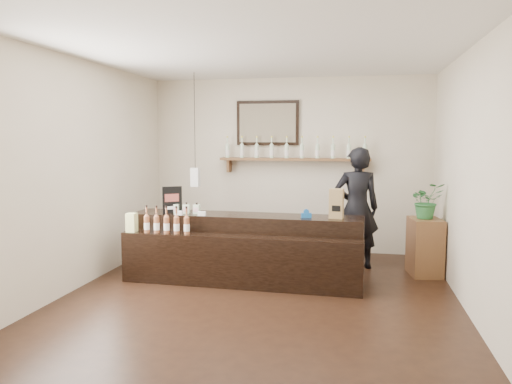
{
  "coord_description": "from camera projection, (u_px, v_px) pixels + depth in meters",
  "views": [
    {
      "loc": [
        1.08,
        -5.56,
        1.83
      ],
      "look_at": [
        -0.19,
        0.7,
        1.14
      ],
      "focal_mm": 35.0,
      "sensor_mm": 36.0,
      "label": 1
    }
  ],
  "objects": [
    {
      "name": "ground",
      "position": [
        260.0,
        296.0,
        5.82
      ],
      "size": [
        5.0,
        5.0,
        0.0
      ],
      "primitive_type": "plane",
      "color": "black",
      "rests_on": "ground"
    },
    {
      "name": "room_shell",
      "position": [
        260.0,
        150.0,
        5.64
      ],
      "size": [
        5.0,
        5.0,
        5.0
      ],
      "color": "beige",
      "rests_on": "ground"
    },
    {
      "name": "back_wall_decor",
      "position": [
        278.0,
        143.0,
        7.98
      ],
      "size": [
        2.66,
        0.96,
        1.69
      ],
      "color": "brown",
      "rests_on": "ground"
    },
    {
      "name": "counter",
      "position": [
        243.0,
        250.0,
        6.42
      ],
      "size": [
        3.04,
        0.89,
        0.99
      ],
      "color": "black",
      "rests_on": "ground"
    },
    {
      "name": "promo_sign",
      "position": [
        172.0,
        200.0,
        6.57
      ],
      "size": [
        0.23,
        0.15,
        0.36
      ],
      "color": "black",
      "rests_on": "counter"
    },
    {
      "name": "paper_bag",
      "position": [
        336.0,
        204.0,
        6.16
      ],
      "size": [
        0.18,
        0.15,
        0.37
      ],
      "color": "olive",
      "rests_on": "counter"
    },
    {
      "name": "tape_dispenser",
      "position": [
        306.0,
        214.0,
        6.23
      ],
      "size": [
        0.14,
        0.07,
        0.11
      ],
      "color": "#1759A3",
      "rests_on": "counter"
    },
    {
      "name": "side_cabinet",
      "position": [
        425.0,
        247.0,
        6.69
      ],
      "size": [
        0.46,
        0.58,
        0.77
      ],
      "color": "brown",
      "rests_on": "ground"
    },
    {
      "name": "potted_plant",
      "position": [
        426.0,
        201.0,
        6.62
      ],
      "size": [
        0.53,
        0.5,
        0.48
      ],
      "primitive_type": "imported",
      "rotation": [
        0.0,
        0.0,
        0.35
      ],
      "color": "#2C6F36",
      "rests_on": "side_cabinet"
    },
    {
      "name": "shopkeeper",
      "position": [
        357.0,
        200.0,
        7.02
      ],
      "size": [
        0.77,
        0.57,
        1.94
      ],
      "primitive_type": "imported",
      "rotation": [
        0.0,
        0.0,
        3.3
      ],
      "color": "black",
      "rests_on": "ground"
    }
  ]
}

